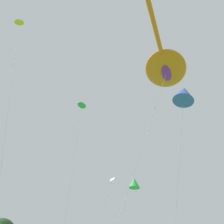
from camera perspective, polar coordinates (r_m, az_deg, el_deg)
The scene contains 6 objects.
big_show_kite at distance 20.93m, azimuth 12.47°, elevation 10.25°, with size 10.90×8.04×16.28m.
small_kite_triangle_green at distance 25.53m, azimuth 5.28°, elevation -16.37°, with size 1.35×3.36×9.60m.
small_kite_tiny_distant at distance 28.23m, azimuth -21.23°, elevation 18.69°, with size 3.18×2.44×23.52m.
small_kite_diamond_red at distance 14.73m, azimuth 16.62°, elevation 4.05°, with size 2.55×5.16×10.92m.
small_kite_streamer_purple at distance 27.37m, azimuth -7.20°, elevation 1.32°, with size 1.41×2.18×17.49m.
small_kite_box_yellow at distance 36.59m, azimuth -0.27°, elevation -16.84°, with size 3.98×1.02×13.27m.
Camera 1 is at (-7.68, 0.72, 1.58)m, focal length 38.63 mm.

